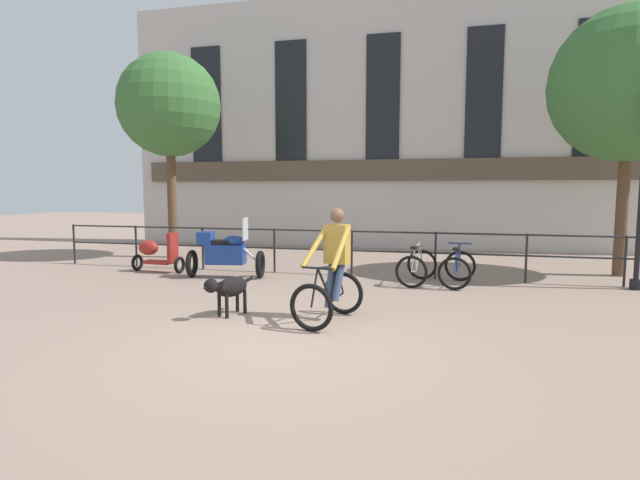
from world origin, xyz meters
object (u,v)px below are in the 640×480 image
Objects in this scene: cyclist_with_bike at (332,270)px; parked_scooter at (156,253)px; parked_bicycle_mid_left at (457,268)px; dog at (228,288)px; parked_motorcycle at (225,253)px; parked_bicycle_near_lamp at (417,267)px.

parked_scooter is at bearing 159.63° from cyclist_with_bike.
parked_bicycle_mid_left is (1.91, 3.28, -0.41)m from cyclist_with_bike.
parked_motorcycle is (-1.49, 3.13, 0.11)m from dog.
parked_bicycle_near_lamp is at bearing 84.23° from cyclist_with_bike.
parked_bicycle_near_lamp is 6.14m from parked_scooter.
parked_motorcycle is 1.35× the size of parked_scooter.
parked_scooter reaches higher than parked_bicycle_near_lamp.
cyclist_with_bike is 1.69× the size of dog.
cyclist_with_bike is 4.31m from parked_motorcycle.
parked_scooter reaches higher than parked_bicycle_mid_left.
parked_bicycle_mid_left is (5.04, 0.32, -0.20)m from parked_motorcycle.
parked_motorcycle is at bearing 149.05° from cyclist_with_bike.
parked_motorcycle is at bearing -94.36° from parked_scooter.
parked_motorcycle is 1.49× the size of parked_bicycle_mid_left.
parked_scooter is (-3.42, 3.43, 0.01)m from dog.
parked_motorcycle is 1.95m from parked_scooter.
cyclist_with_bike reaches higher than parked_scooter.
parked_bicycle_near_lamp is (4.21, 0.32, -0.20)m from parked_motorcycle.
parked_motorcycle is 1.47× the size of parked_bicycle_near_lamp.
cyclist_with_bike is at bearing 28.14° from dog.
dog is at bearing -130.54° from parked_scooter.
parked_scooter is (-6.96, -0.01, 0.10)m from parked_bicycle_mid_left.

